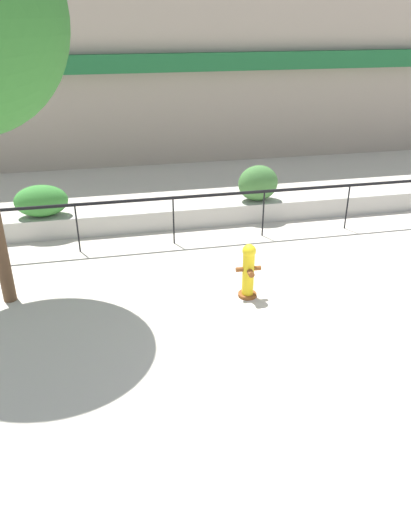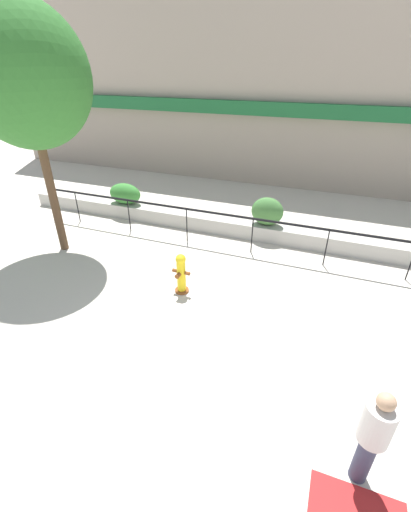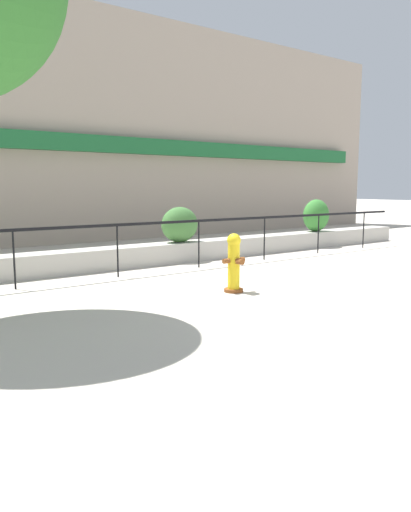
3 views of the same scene
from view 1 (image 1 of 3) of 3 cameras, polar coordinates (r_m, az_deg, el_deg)
The scene contains 7 objects.
ground_plane at distance 8.26m, azimuth 17.06°, elevation -11.46°, with size 120.00×120.00×0.00m, color beige.
building_facade at distance 17.95m, azimuth -0.32°, elevation 23.48°, with size 30.00×1.36×8.00m.
planter_wall_low at distance 12.99m, azimuth 5.06°, elevation 5.29°, with size 18.00×0.70×0.50m, color #B7B2A8.
fence_railing_segment at distance 11.75m, azimuth 6.73°, elevation 6.87°, with size 15.00×0.05×1.15m.
hedge_bush_0 at distance 12.35m, azimuth -18.27°, elevation 6.00°, with size 1.24×0.70×0.75m, color #387F33.
hedge_bush_1 at distance 12.81m, azimuth 6.03°, elevation 8.29°, with size 1.03×0.69×0.91m, color #427538.
fire_hydrant at distance 9.30m, azimuth 4.92°, elevation -1.67°, with size 0.48×0.43×1.08m.
Camera 1 is at (-3.60, -5.58, 4.92)m, focal length 35.00 mm.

